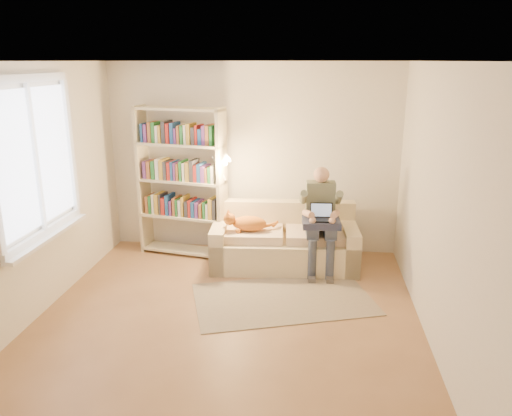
# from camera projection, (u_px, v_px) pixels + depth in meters

# --- Properties ---
(floor) EXTENTS (4.50, 4.50, 0.00)m
(floor) POSITION_uv_depth(u_px,v_px,m) (225.00, 325.00, 5.11)
(floor) COLOR #88603E
(floor) RESTS_ON ground
(ceiling) EXTENTS (4.00, 4.50, 0.02)m
(ceiling) POSITION_uv_depth(u_px,v_px,m) (220.00, 61.00, 4.37)
(ceiling) COLOR white
(ceiling) RESTS_ON wall_back
(wall_left) EXTENTS (0.02, 4.50, 2.60)m
(wall_left) POSITION_uv_depth(u_px,v_px,m) (26.00, 197.00, 4.97)
(wall_left) COLOR silver
(wall_left) RESTS_ON floor
(wall_right) EXTENTS (0.02, 4.50, 2.60)m
(wall_right) POSITION_uv_depth(u_px,v_px,m) (440.00, 211.00, 4.52)
(wall_right) COLOR silver
(wall_right) RESTS_ON floor
(wall_back) EXTENTS (4.00, 0.02, 2.60)m
(wall_back) POSITION_uv_depth(u_px,v_px,m) (253.00, 159.00, 6.88)
(wall_back) COLOR silver
(wall_back) RESTS_ON floor
(wall_front) EXTENTS (4.00, 0.02, 2.60)m
(wall_front) POSITION_uv_depth(u_px,v_px,m) (145.00, 321.00, 2.60)
(wall_front) COLOR silver
(wall_front) RESTS_ON floor
(window) EXTENTS (0.12, 1.52, 1.69)m
(window) POSITION_uv_depth(u_px,v_px,m) (40.00, 185.00, 5.13)
(window) COLOR white
(window) RESTS_ON wall_left
(sofa) EXTENTS (1.93, 0.97, 0.80)m
(sofa) POSITION_uv_depth(u_px,v_px,m) (284.00, 244.00, 6.55)
(sofa) COLOR beige
(sofa) RESTS_ON floor
(person) EXTENTS (0.40, 0.61, 1.33)m
(person) POSITION_uv_depth(u_px,v_px,m) (321.00, 214.00, 6.26)
(person) COLOR slate
(person) RESTS_ON sofa
(cat) EXTENTS (0.66, 0.26, 0.24)m
(cat) POSITION_uv_depth(u_px,v_px,m) (249.00, 223.00, 6.37)
(cat) COLOR orange
(cat) RESTS_ON sofa
(blanket) EXTENTS (0.49, 0.41, 0.08)m
(blanket) POSITION_uv_depth(u_px,v_px,m) (318.00, 223.00, 6.17)
(blanket) COLOR #262A43
(blanket) RESTS_ON person
(laptop) EXTENTS (0.29, 0.25, 0.24)m
(laptop) POSITION_uv_depth(u_px,v_px,m) (318.00, 215.00, 6.15)
(laptop) COLOR black
(laptop) RESTS_ON blanket
(bookshelf) EXTENTS (1.34, 0.61, 2.04)m
(bookshelf) POSITION_uv_depth(u_px,v_px,m) (182.00, 175.00, 6.70)
(bookshelf) COLOR beige
(bookshelf) RESTS_ON floor
(rug) EXTENTS (2.24, 1.72, 0.01)m
(rug) POSITION_uv_depth(u_px,v_px,m) (283.00, 299.00, 5.66)
(rug) COLOR gray
(rug) RESTS_ON floor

